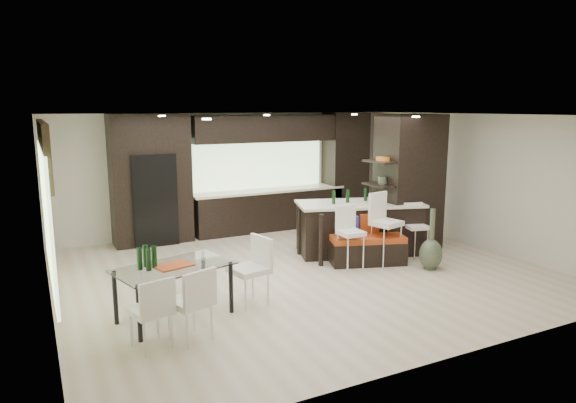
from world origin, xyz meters
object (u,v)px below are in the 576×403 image
bench (368,250)px  floor_vase (432,239)px  kitchen_island (359,227)px  chair_far (151,315)px  chair_end (249,274)px  stool_mid (386,236)px  dining_table (175,292)px  stool_left (351,244)px  chair_near (190,307)px  stool_right (416,236)px

bench → floor_vase: bearing=-25.1°
kitchen_island → chair_far: size_ratio=2.94×
kitchen_island → chair_end: size_ratio=2.64×
stool_mid → dining_table: stool_mid is taller
stool_left → chair_end: size_ratio=0.99×
bench → chair_near: (-3.78, -1.59, 0.17)m
stool_right → bench: stool_right is taller
stool_left → stool_right: 1.48m
kitchen_island → floor_vase: size_ratio=2.21×
stool_mid → kitchen_island: bearing=75.1°
dining_table → bench: bearing=-2.4°
kitchen_island → stool_left: kitchen_island is taller
floor_vase → chair_far: (-5.06, -0.81, -0.14)m
stool_mid → bench: 0.42m
stool_right → bench: 1.04m
stool_right → stool_mid: bearing=-162.8°
stool_right → floor_vase: 0.71m
kitchen_island → stool_right: size_ratio=2.86×
stool_left → stool_right: size_ratio=1.08×
stool_right → dining_table: 4.86m
floor_vase → dining_table: size_ratio=0.72×
stool_right → bench: bearing=-172.6°
chair_far → chair_end: size_ratio=0.90×
stool_left → dining_table: size_ratio=0.60×
stool_right → chair_end: chair_end is taller
stool_left → bench: size_ratio=0.67×
stool_mid → chair_near: size_ratio=1.22×
chair_near → chair_far: (-0.48, 0.01, -0.02)m
chair_near → chair_end: size_ratio=0.95×
chair_far → stool_left: bearing=6.2°
stool_mid → dining_table: bearing=174.8°
kitchen_island → chair_near: (-4.06, -2.29, -0.07)m
floor_vase → bench: bearing=136.1°
stool_mid → floor_vase: 0.81m
floor_vase → chair_end: 3.49m
stool_left → chair_end: bearing=-161.5°
stool_mid → chair_far: stool_mid is taller
stool_left → floor_vase: (1.26, -0.65, 0.09)m
bench → dining_table: dining_table is taller
stool_right → chair_far: bearing=-150.9°
kitchen_island → chair_far: bearing=-135.8°
stool_mid → stool_right: size_ratio=1.25×
dining_table → chair_near: (0.00, -0.74, 0.07)m
bench → chair_end: chair_end is taller
kitchen_island → chair_end: 3.35m
chair_near → kitchen_island: bearing=9.3°
chair_far → chair_end: chair_end is taller
floor_vase → kitchen_island: bearing=109.6°
chair_far → kitchen_island: bearing=11.8°
stool_right → chair_near: (-4.80, -1.48, 0.01)m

